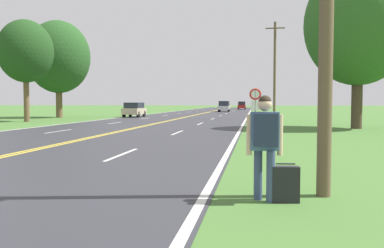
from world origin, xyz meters
TOP-DOWN VIEW (x-y plane):
  - hitchhiker_person at (7.52, 2.23)m, footprint 0.59×0.42m
  - suitcase at (7.85, 2.24)m, footprint 0.45×0.21m
  - fire_hydrant at (7.89, 10.27)m, footprint 0.45×0.29m
  - traffic_sign at (7.37, 15.59)m, footprint 0.60×0.10m
  - utility_pole_midground at (9.18, 35.31)m, footprint 1.80×0.24m
  - tree_left_verge at (13.48, 21.55)m, footprint 6.42×6.42m
  - tree_behind_sign at (-12.84, 35.30)m, footprint 6.49×6.49m
  - tree_mid_treeline at (-11.30, 26.64)m, footprint 4.47×4.47m
  - car_champagne_hatchback_nearest at (-5.57, 38.02)m, footprint 1.82×3.49m
  - car_silver_suv_approaching at (2.21, 63.86)m, footprint 1.84×4.13m
  - car_red_suv_mid_near at (4.44, 86.44)m, footprint 1.77×4.43m

SIDE VIEW (x-z plane):
  - suitcase at x=7.85m, z-range -0.02..0.61m
  - fire_hydrant at x=7.89m, z-range 0.01..0.79m
  - car_champagne_hatchback_nearest at x=-5.57m, z-range 0.05..1.63m
  - car_red_suv_mid_near at x=4.44m, z-range 0.05..1.81m
  - car_silver_suv_approaching at x=2.21m, z-range 0.06..1.86m
  - hitchhiker_person at x=7.52m, z-range 0.19..1.92m
  - traffic_sign at x=7.37m, z-range 0.57..2.88m
  - utility_pole_midground at x=9.18m, z-range 0.16..9.40m
  - tree_mid_treeline at x=-11.30m, z-range 1.58..9.95m
  - tree_behind_sign at x=-12.84m, z-range 1.26..11.30m
  - tree_left_verge at x=13.48m, z-range 1.29..11.31m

